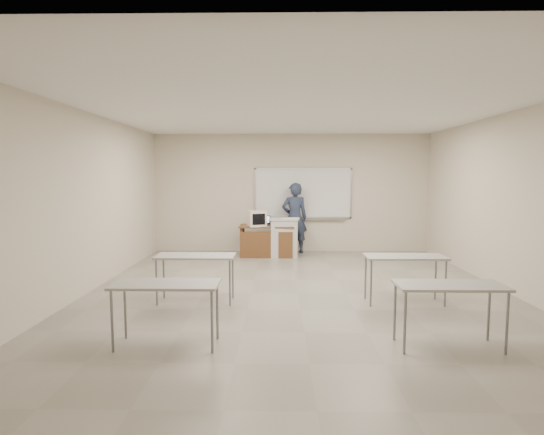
{
  "coord_description": "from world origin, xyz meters",
  "views": [
    {
      "loc": [
        -0.32,
        -6.88,
        1.94
      ],
      "look_at": [
        -0.47,
        2.2,
        1.05
      ],
      "focal_mm": 28.0,
      "sensor_mm": 36.0,
      "label": 1
    }
  ],
  "objects_px": {
    "podium": "(284,237)",
    "crt_monitor": "(256,218)",
    "laptop": "(263,222)",
    "whiteboard": "(303,194)",
    "presenter": "(295,218)",
    "instructor_desk": "(267,235)",
    "keyboard": "(290,218)",
    "mouse": "(290,224)"
  },
  "relations": [
    {
      "from": "whiteboard",
      "to": "crt_monitor",
      "type": "distance_m",
      "value": 1.51
    },
    {
      "from": "instructor_desk",
      "to": "mouse",
      "type": "bearing_deg",
      "value": 17.35
    },
    {
      "from": "presenter",
      "to": "instructor_desk",
      "type": "bearing_deg",
      "value": 31.74
    },
    {
      "from": "mouse",
      "to": "keyboard",
      "type": "bearing_deg",
      "value": -112.54
    },
    {
      "from": "whiteboard",
      "to": "instructor_desk",
      "type": "distance_m",
      "value": 1.53
    },
    {
      "from": "instructor_desk",
      "to": "crt_monitor",
      "type": "height_order",
      "value": "crt_monitor"
    },
    {
      "from": "podium",
      "to": "instructor_desk",
      "type": "bearing_deg",
      "value": 179.21
    },
    {
      "from": "podium",
      "to": "laptop",
      "type": "xyz_separation_m",
      "value": [
        -0.51,
        0.25,
        0.34
      ]
    },
    {
      "from": "crt_monitor",
      "to": "laptop",
      "type": "distance_m",
      "value": 0.34
    },
    {
      "from": "whiteboard",
      "to": "laptop",
      "type": "xyz_separation_m",
      "value": [
        -1.01,
        -0.52,
        -0.68
      ]
    },
    {
      "from": "instructor_desk",
      "to": "crt_monitor",
      "type": "xyz_separation_m",
      "value": [
        -0.25,
        -0.01,
        0.41
      ]
    },
    {
      "from": "laptop",
      "to": "whiteboard",
      "type": "bearing_deg",
      "value": 43.51
    },
    {
      "from": "crt_monitor",
      "to": "presenter",
      "type": "relative_size",
      "value": 0.25
    },
    {
      "from": "keyboard",
      "to": "crt_monitor",
      "type": "bearing_deg",
      "value": 160.9
    },
    {
      "from": "whiteboard",
      "to": "keyboard",
      "type": "xyz_separation_m",
      "value": [
        -0.35,
        -0.89,
        -0.54
      ]
    },
    {
      "from": "mouse",
      "to": "presenter",
      "type": "height_order",
      "value": "presenter"
    },
    {
      "from": "keyboard",
      "to": "presenter",
      "type": "distance_m",
      "value": 0.67
    },
    {
      "from": "whiteboard",
      "to": "presenter",
      "type": "distance_m",
      "value": 0.68
    },
    {
      "from": "instructor_desk",
      "to": "keyboard",
      "type": "xyz_separation_m",
      "value": [
        0.56,
        -0.11,
        0.42
      ]
    },
    {
      "from": "whiteboard",
      "to": "keyboard",
      "type": "height_order",
      "value": "whiteboard"
    },
    {
      "from": "crt_monitor",
      "to": "keyboard",
      "type": "bearing_deg",
      "value": -23.63
    },
    {
      "from": "keyboard",
      "to": "whiteboard",
      "type": "bearing_deg",
      "value": 56.1
    },
    {
      "from": "instructor_desk",
      "to": "keyboard",
      "type": "distance_m",
      "value": 0.71
    },
    {
      "from": "podium",
      "to": "laptop",
      "type": "bearing_deg",
      "value": 151.49
    },
    {
      "from": "instructor_desk",
      "to": "keyboard",
      "type": "height_order",
      "value": "keyboard"
    },
    {
      "from": "keyboard",
      "to": "laptop",
      "type": "bearing_deg",
      "value": 138.17
    },
    {
      "from": "whiteboard",
      "to": "podium",
      "type": "xyz_separation_m",
      "value": [
        -0.5,
        -0.77,
        -1.01
      ]
    },
    {
      "from": "crt_monitor",
      "to": "mouse",
      "type": "bearing_deg",
      "value": -4.6
    },
    {
      "from": "whiteboard",
      "to": "podium",
      "type": "distance_m",
      "value": 1.37
    },
    {
      "from": "instructor_desk",
      "to": "whiteboard",
      "type": "bearing_deg",
      "value": 41.67
    },
    {
      "from": "podium",
      "to": "keyboard",
      "type": "xyz_separation_m",
      "value": [
        0.15,
        -0.12,
        0.47
      ]
    },
    {
      "from": "whiteboard",
      "to": "presenter",
      "type": "height_order",
      "value": "whiteboard"
    },
    {
      "from": "crt_monitor",
      "to": "laptop",
      "type": "xyz_separation_m",
      "value": [
        0.15,
        0.28,
        -0.13
      ]
    },
    {
      "from": "instructor_desk",
      "to": "podium",
      "type": "bearing_deg",
      "value": 2.52
    },
    {
      "from": "podium",
      "to": "crt_monitor",
      "type": "bearing_deg",
      "value": 179.97
    },
    {
      "from": "podium",
      "to": "crt_monitor",
      "type": "height_order",
      "value": "crt_monitor"
    },
    {
      "from": "crt_monitor",
      "to": "podium",
      "type": "bearing_deg",
      "value": -14.77
    },
    {
      "from": "crt_monitor",
      "to": "laptop",
      "type": "height_order",
      "value": "crt_monitor"
    },
    {
      "from": "whiteboard",
      "to": "instructor_desk",
      "type": "relative_size",
      "value": 1.89
    },
    {
      "from": "laptop",
      "to": "mouse",
      "type": "bearing_deg",
      "value": 7.51
    },
    {
      "from": "laptop",
      "to": "presenter",
      "type": "height_order",
      "value": "presenter"
    },
    {
      "from": "laptop",
      "to": "presenter",
      "type": "xyz_separation_m",
      "value": [
        0.79,
        0.28,
        0.08
      ]
    }
  ]
}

